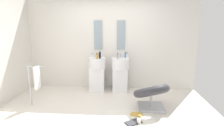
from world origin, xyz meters
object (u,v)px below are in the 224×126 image
(soap_bottle_white, at_px, (92,56))
(soap_bottle_blue, at_px, (125,55))
(lounge_chair, at_px, (151,93))
(soap_bottle_grey, at_px, (118,56))
(pedestal_sink_left, at_px, (97,73))
(soap_bottle_clear, at_px, (127,55))
(coffee_mug, at_px, (139,121))
(soap_bottle_black, at_px, (100,55))
(pedestal_sink_right, at_px, (120,73))
(magazine_charcoal, at_px, (133,122))
(magazine_ochre, at_px, (136,114))
(soap_bottle_amber, at_px, (97,56))
(towel_rack, at_px, (36,79))

(soap_bottle_white, bearing_deg, soap_bottle_blue, 7.17)
(lounge_chair, distance_m, soap_bottle_grey, 1.38)
(pedestal_sink_left, bearing_deg, soap_bottle_clear, 3.35)
(lounge_chair, height_order, coffee_mug, lounge_chair)
(pedestal_sink_left, bearing_deg, lounge_chair, -37.97)
(soap_bottle_black, bearing_deg, soap_bottle_grey, -1.22)
(soap_bottle_black, bearing_deg, pedestal_sink_right, 9.51)
(magazine_charcoal, relative_size, coffee_mug, 3.41)
(soap_bottle_clear, bearing_deg, magazine_ochre, -82.04)
(pedestal_sink_right, xyz_separation_m, lounge_chair, (0.70, -1.04, -0.15))
(magazine_ochre, bearing_deg, lounge_chair, 62.49)
(soap_bottle_blue, bearing_deg, soap_bottle_amber, -163.54)
(soap_bottle_grey, distance_m, soap_bottle_black, 0.47)
(magazine_charcoal, xyz_separation_m, soap_bottle_amber, (-0.91, 1.54, 0.97))
(pedestal_sink_left, distance_m, pedestal_sink_right, 0.64)
(towel_rack, relative_size, soap_bottle_blue, 6.04)
(soap_bottle_white, bearing_deg, soap_bottle_black, -12.44)
(pedestal_sink_right, xyz_separation_m, soap_bottle_black, (-0.55, -0.09, 0.51))
(soap_bottle_grey, distance_m, soap_bottle_clear, 0.29)
(lounge_chair, xyz_separation_m, soap_bottle_black, (-1.25, 0.95, 0.66))
(magazine_charcoal, xyz_separation_m, soap_bottle_blue, (-0.17, 1.76, 0.98))
(soap_bottle_clear, bearing_deg, coffee_mug, -82.52)
(soap_bottle_blue, bearing_deg, pedestal_sink_left, -175.01)
(pedestal_sink_right, bearing_deg, soap_bottle_grey, -126.14)
(magazine_charcoal, relative_size, soap_bottle_blue, 1.89)
(soap_bottle_black, bearing_deg, soap_bottle_white, 167.56)
(pedestal_sink_right, bearing_deg, pedestal_sink_left, 180.00)
(magazine_ochre, relative_size, soap_bottle_clear, 1.63)
(pedestal_sink_right, height_order, towel_rack, pedestal_sink_right)
(soap_bottle_grey, bearing_deg, soap_bottle_black, 178.78)
(pedestal_sink_left, distance_m, soap_bottle_white, 0.50)
(soap_bottle_black, bearing_deg, coffee_mug, -59.49)
(towel_rack, relative_size, coffee_mug, 10.92)
(lounge_chair, distance_m, soap_bottle_clear, 1.37)
(coffee_mug, relative_size, soap_bottle_amber, 0.58)
(soap_bottle_grey, relative_size, soap_bottle_clear, 1.11)
(coffee_mug, relative_size, soap_bottle_blue, 0.55)
(towel_rack, bearing_deg, magazine_ochre, -7.65)
(magazine_charcoal, height_order, soap_bottle_clear, soap_bottle_clear)
(lounge_chair, distance_m, soap_bottle_amber, 1.72)
(soap_bottle_grey, bearing_deg, magazine_charcoal, -76.92)
(soap_bottle_white, height_order, soap_bottle_black, soap_bottle_black)
(magazine_ochre, distance_m, soap_bottle_grey, 1.67)
(magazine_charcoal, relative_size, soap_bottle_amber, 1.98)
(towel_rack, relative_size, soap_bottle_clear, 6.92)
(pedestal_sink_right, bearing_deg, soap_bottle_blue, 27.23)
(magazine_ochre, bearing_deg, soap_bottle_grey, 125.23)
(soap_bottle_white, height_order, soap_bottle_amber, soap_bottle_amber)
(soap_bottle_grey, bearing_deg, soap_bottle_clear, 31.37)
(magazine_charcoal, height_order, soap_bottle_black, soap_bottle_black)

